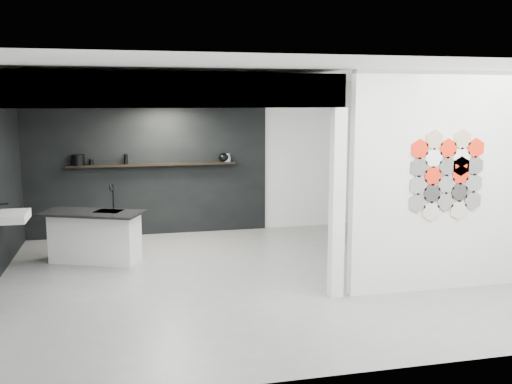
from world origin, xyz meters
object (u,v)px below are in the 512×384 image
object	(u,v)px
partition_panel	(441,182)
glass_vase	(227,158)
wall_basin	(13,217)
glass_bowl	(227,159)
kettle	(224,157)
bottle_dark	(126,159)
stockpot	(78,160)
utensil_cup	(91,162)
kitchen_island	(95,236)

from	to	relation	value
partition_panel	glass_vase	xyz separation A→B (m)	(-2.08, 3.87, -0.00)
wall_basin	glass_bowl	distance (m)	4.00
kettle	bottle_dark	world-z (taller)	bottle_dark
partition_panel	glass_vase	bearing A→B (deg)	118.23
wall_basin	glass_bowl	size ratio (longest dim) A/B	4.45
bottle_dark	stockpot	bearing A→B (deg)	180.00
wall_basin	glass_bowl	xyz separation A→B (m)	(3.39, 2.07, 0.52)
stockpot	glass_bowl	distance (m)	2.64
wall_basin	utensil_cup	size ratio (longest dim) A/B	5.77
bottle_dark	glass_bowl	bearing A→B (deg)	0.00
glass_vase	wall_basin	bearing A→B (deg)	-148.65
kitchen_island	stockpot	xyz separation A→B (m)	(-0.31, 1.57, 1.01)
bottle_dark	glass_vase	bearing A→B (deg)	0.00
partition_panel	kitchen_island	size ratio (longest dim) A/B	1.72
wall_basin	bottle_dark	size ratio (longest dim) A/B	3.33
kitchen_island	bottle_dark	bearing A→B (deg)	95.73
stockpot	glass_vase	xyz separation A→B (m)	(2.64, 0.00, -0.02)
kettle	bottle_dark	distance (m)	1.77
kitchen_island	glass_vase	size ratio (longest dim) A/B	10.81
kitchen_island	glass_vase	distance (m)	2.98
kitchen_island	glass_vase	xyz separation A→B (m)	(2.33, 1.57, 0.99)
bottle_dark	utensil_cup	world-z (taller)	bottle_dark
bottle_dark	utensil_cup	size ratio (longest dim) A/B	1.73
bottle_dark	wall_basin	bearing A→B (deg)	-127.10
kitchen_island	kettle	size ratio (longest dim) A/B	8.31
kettle	utensil_cup	xyz separation A→B (m)	(-2.36, 0.00, -0.03)
glass_vase	bottle_dark	world-z (taller)	bottle_dark
kitchen_island	glass_bowl	distance (m)	2.97
wall_basin	kettle	xyz separation A→B (m)	(3.33, 2.07, 0.55)
wall_basin	kitchen_island	bearing A→B (deg)	25.17
stockpot	partition_panel	bearing A→B (deg)	-39.34
partition_panel	kettle	bearing A→B (deg)	118.92
utensil_cup	glass_bowl	bearing A→B (deg)	0.00
glass_bowl	utensil_cup	bearing A→B (deg)	180.00
kitchen_island	kettle	bearing A→B (deg)	58.19
kettle	utensil_cup	size ratio (longest dim) A/B	1.88
stockpot	glass_vase	world-z (taller)	stockpot
kettle	kitchen_island	bearing A→B (deg)	-140.98
partition_panel	stockpot	world-z (taller)	partition_panel
stockpot	utensil_cup	size ratio (longest dim) A/B	2.20
wall_basin	bottle_dark	xyz separation A→B (m)	(1.56, 2.07, 0.56)
bottle_dark	utensil_cup	bearing A→B (deg)	180.00
glass_bowl	utensil_cup	size ratio (longest dim) A/B	1.30
wall_basin	utensil_cup	world-z (taller)	utensil_cup
kitchen_island	bottle_dark	world-z (taller)	bottle_dark
wall_basin	kitchen_island	size ratio (longest dim) A/B	0.37
partition_panel	glass_bowl	xyz separation A→B (m)	(-2.08, 3.87, -0.03)
partition_panel	wall_basin	world-z (taller)	partition_panel
kettle	bottle_dark	bearing A→B (deg)	-175.58
partition_panel	wall_basin	size ratio (longest dim) A/B	4.67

